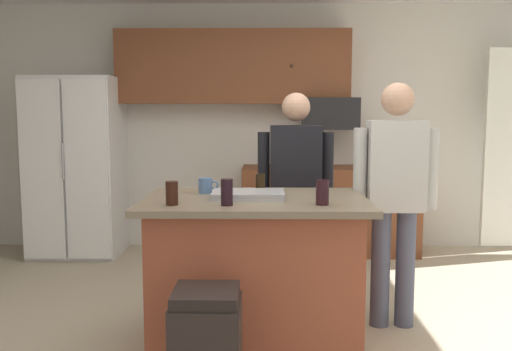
# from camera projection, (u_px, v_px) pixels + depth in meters

# --- Properties ---
(back_wall) EXTENTS (6.40, 0.10, 2.60)m
(back_wall) POSITION_uv_depth(u_px,v_px,m) (271.00, 127.00, 6.06)
(back_wall) COLOR silver
(back_wall) RESTS_ON ground
(cabinet_run_upper) EXTENTS (2.40, 0.38, 0.75)m
(cabinet_run_upper) POSITION_uv_depth(u_px,v_px,m) (233.00, 67.00, 5.79)
(cabinet_run_upper) COLOR brown
(cabinet_run_lower) EXTENTS (1.80, 0.63, 0.90)m
(cabinet_run_lower) POSITION_uv_depth(u_px,v_px,m) (329.00, 210.00, 5.83)
(cabinet_run_lower) COLOR brown
(cabinet_run_lower) RESTS_ON ground
(refrigerator) EXTENTS (0.87, 0.76, 1.82)m
(refrigerator) POSITION_uv_depth(u_px,v_px,m) (77.00, 167.00, 5.72)
(refrigerator) COLOR white
(refrigerator) RESTS_ON ground
(microwave_over_range) EXTENTS (0.56, 0.40, 0.32)m
(microwave_over_range) POSITION_uv_depth(u_px,v_px,m) (330.00, 113.00, 5.73)
(microwave_over_range) COLOR black
(kitchen_island) EXTENTS (1.37, 0.94, 0.95)m
(kitchen_island) POSITION_uv_depth(u_px,v_px,m) (255.00, 272.00, 3.49)
(kitchen_island) COLOR #9E4C33
(kitchen_island) RESTS_ON ground
(person_guest_by_door) EXTENTS (0.57, 0.22, 1.61)m
(person_guest_by_door) POSITION_uv_depth(u_px,v_px,m) (295.00, 185.00, 4.21)
(person_guest_by_door) COLOR tan
(person_guest_by_door) RESTS_ON ground
(person_guest_right) EXTENTS (0.57, 0.22, 1.66)m
(person_guest_right) POSITION_uv_depth(u_px,v_px,m) (395.00, 188.00, 3.76)
(person_guest_right) COLOR #4C5166
(person_guest_right) RESTS_ON ground
(mug_blue_stoneware) EXTENTS (0.13, 0.09, 0.10)m
(mug_blue_stoneware) POSITION_uv_depth(u_px,v_px,m) (206.00, 186.00, 3.62)
(mug_blue_stoneware) COLOR #4C6B99
(mug_blue_stoneware) RESTS_ON kitchen_island
(tumbler_amber) EXTENTS (0.07, 0.07, 0.14)m
(tumbler_amber) POSITION_uv_depth(u_px,v_px,m) (172.00, 193.00, 3.17)
(tumbler_amber) COLOR black
(tumbler_amber) RESTS_ON kitchen_island
(glass_stout_tall) EXTENTS (0.06, 0.06, 0.12)m
(glass_stout_tall) POSITION_uv_depth(u_px,v_px,m) (260.00, 183.00, 3.67)
(glass_stout_tall) COLOR black
(glass_stout_tall) RESTS_ON kitchen_island
(glass_short_whisky) EXTENTS (0.07, 0.07, 0.15)m
(glass_short_whisky) POSITION_uv_depth(u_px,v_px,m) (227.00, 192.00, 3.15)
(glass_short_whisky) COLOR black
(glass_short_whisky) RESTS_ON kitchen_island
(glass_dark_ale) EXTENTS (0.08, 0.08, 0.14)m
(glass_dark_ale) POSITION_uv_depth(u_px,v_px,m) (322.00, 192.00, 3.18)
(glass_dark_ale) COLOR black
(glass_dark_ale) RESTS_ON kitchen_island
(serving_tray) EXTENTS (0.44, 0.30, 0.04)m
(serving_tray) POSITION_uv_depth(u_px,v_px,m) (248.00, 195.00, 3.43)
(serving_tray) COLOR #B7B7BC
(serving_tray) RESTS_ON kitchen_island
(trash_bin) EXTENTS (0.34, 0.34, 0.61)m
(trash_bin) POSITION_uv_depth(u_px,v_px,m) (207.00, 350.00, 2.77)
(trash_bin) COLOR black
(trash_bin) RESTS_ON ground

